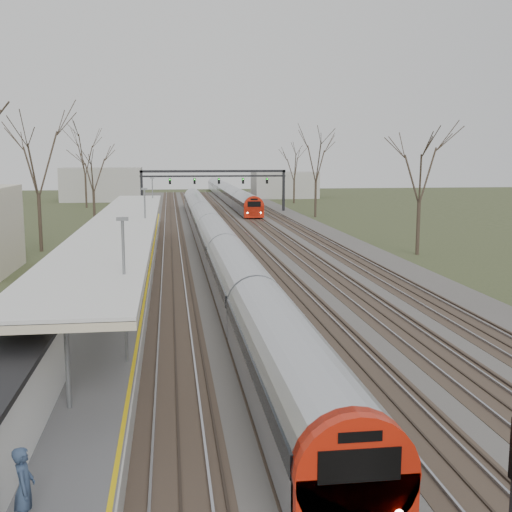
# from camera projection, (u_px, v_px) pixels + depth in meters

# --- Properties ---
(track_bed) EXTENTS (24.00, 160.00, 0.22)m
(track_bed) POSITION_uv_depth(u_px,v_px,m) (235.00, 238.00, 63.63)
(track_bed) COLOR #474442
(track_bed) RESTS_ON ground
(platform) EXTENTS (3.50, 69.00, 1.00)m
(platform) POSITION_uv_depth(u_px,v_px,m) (129.00, 265.00, 45.20)
(platform) COLOR #9E9B93
(platform) RESTS_ON ground
(canopy) EXTENTS (4.10, 50.00, 3.11)m
(canopy) POSITION_uv_depth(u_px,v_px,m) (123.00, 223.00, 40.25)
(canopy) COLOR slate
(canopy) RESTS_ON platform
(signal_gantry) EXTENTS (21.00, 0.59, 6.08)m
(signal_gantry) POSITION_uv_depth(u_px,v_px,m) (214.00, 178.00, 92.25)
(signal_gantry) COLOR black
(signal_gantry) RESTS_ON ground
(tree_west_far) EXTENTS (5.50, 5.50, 11.33)m
(tree_west_far) POSITION_uv_depth(u_px,v_px,m) (37.00, 157.00, 53.27)
(tree_west_far) COLOR #2D231C
(tree_west_far) RESTS_ON ground
(tree_east_far) EXTENTS (5.00, 5.00, 10.30)m
(tree_east_far) POSITION_uv_depth(u_px,v_px,m) (420.00, 166.00, 51.60)
(tree_east_far) COLOR #2D231C
(tree_east_far) RESTS_ON ground
(train_near) EXTENTS (2.62, 90.21, 3.05)m
(train_near) POSITION_uv_depth(u_px,v_px,m) (211.00, 231.00, 56.72)
(train_near) COLOR #B1B4BB
(train_near) RESTS_ON ground
(train_far) EXTENTS (2.62, 75.21, 3.05)m
(train_far) POSITION_uv_depth(u_px,v_px,m) (228.00, 192.00, 117.75)
(train_far) COLOR #B1B4BB
(train_far) RESTS_ON ground
(passenger) EXTENTS (0.46, 0.65, 1.66)m
(passenger) POSITION_uv_depth(u_px,v_px,m) (24.00, 488.00, 12.21)
(passenger) COLOR #2C3C56
(passenger) RESTS_ON platform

